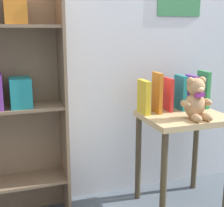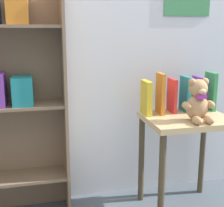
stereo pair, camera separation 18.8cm
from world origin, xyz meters
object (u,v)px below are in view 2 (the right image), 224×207
object	(u,v)px
book_standing_teal	(185,94)
book_standing_purple	(197,93)
book_standing_green	(210,91)
book_standing_orange	(160,94)
teddy_bear	(198,102)
bookshelf_side	(10,90)
display_table	(186,135)
book_standing_yellow	(146,98)
book_standing_red	(172,95)

from	to	relation	value
book_standing_teal	book_standing_purple	bearing A→B (deg)	6.31
book_standing_green	book_standing_orange	bearing A→B (deg)	-173.81
teddy_bear	book_standing_orange	distance (m)	0.26
bookshelf_side	display_table	world-z (taller)	bookshelf_side
display_table	book_standing_yellow	bearing A→B (deg)	153.74
book_standing_orange	book_standing_teal	distance (m)	0.19
bookshelf_side	book_standing_red	size ratio (longest dim) A/B	6.58
display_table	book_standing_orange	world-z (taller)	book_standing_orange
display_table	book_standing_purple	size ratio (longest dim) A/B	2.80
bookshelf_side	display_table	bearing A→B (deg)	-11.64
book_standing_yellow	book_standing_red	xyz separation A→B (m)	(0.19, 0.02, 0.00)
book_standing_teal	teddy_bear	bearing A→B (deg)	-95.41
book_standing_purple	bookshelf_side	bearing A→B (deg)	177.71
bookshelf_side	book_standing_green	distance (m)	1.31
teddy_bear	book_standing_yellow	world-z (taller)	teddy_bear
book_standing_yellow	book_standing_green	xyz separation A→B (m)	(0.47, 0.02, 0.02)
book_standing_red	book_standing_teal	size ratio (longest dim) A/B	0.95
bookshelf_side	teddy_bear	xyz separation A→B (m)	(1.09, -0.32, -0.06)
book_standing_red	book_standing_purple	distance (m)	0.19
teddy_bear	book_standing_red	distance (m)	0.25
teddy_bear	book_standing_yellow	bearing A→B (deg)	139.09
book_standing_yellow	book_standing_green	world-z (taller)	book_standing_green
display_table	book_standing_green	distance (m)	0.37
bookshelf_side	book_standing_teal	xyz separation A→B (m)	(1.12, -0.09, -0.06)
book_standing_orange	book_standing_red	distance (m)	0.10
display_table	book_standing_yellow	world-z (taller)	book_standing_yellow
book_standing_teal	book_standing_purple	world-z (taller)	book_standing_teal
bookshelf_side	book_standing_orange	xyz separation A→B (m)	(0.93, -0.11, -0.05)
book_standing_orange	book_standing_teal	world-z (taller)	book_standing_orange
teddy_bear	book_standing_green	xyz separation A→B (m)	(0.22, 0.24, 0.01)
teddy_bear	book_standing_red	world-z (taller)	teddy_bear
book_standing_yellow	book_standing_green	distance (m)	0.47
book_standing_teal	book_standing_orange	bearing A→B (deg)	-171.15
bookshelf_side	book_standing_teal	size ratio (longest dim) A/B	6.22
teddy_bear	book_standing_green	bearing A→B (deg)	47.44
teddy_bear	book_standing_yellow	size ratio (longest dim) A/B	1.18
book_standing_yellow	book_standing_orange	bearing A→B (deg)	-0.86
book_standing_red	book_standing_yellow	bearing A→B (deg)	-170.89
book_standing_red	display_table	bearing A→B (deg)	-68.69
book_standing_orange	book_standing_teal	xyz separation A→B (m)	(0.19, 0.02, -0.01)
book_standing_yellow	book_standing_red	bearing A→B (deg)	7.85
display_table	book_standing_teal	bearing A→B (deg)	70.74
display_table	bookshelf_side	bearing A→B (deg)	168.36
book_standing_yellow	book_standing_red	world-z (taller)	book_standing_red
bookshelf_side	book_standing_yellow	size ratio (longest dim) A/B	6.69
teddy_bear	book_standing_teal	xyz separation A→B (m)	(0.03, 0.23, 0.00)
bookshelf_side	display_table	size ratio (longest dim) A/B	2.26
book_standing_yellow	book_standing_purple	bearing A→B (deg)	5.07
display_table	book_standing_green	bearing A→B (deg)	30.39
bookshelf_side	teddy_bear	bearing A→B (deg)	-16.46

